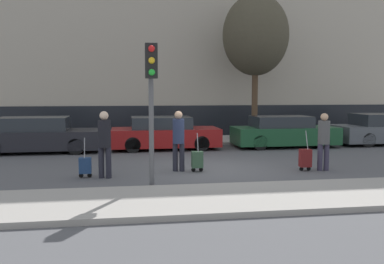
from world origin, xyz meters
name	(u,v)px	position (x,y,z in m)	size (l,w,h in m)	color
ground_plane	(209,169)	(0.00, 0.00, 0.00)	(80.00, 80.00, 0.00)	#4C4C4F
sidewalk_near	(244,198)	(0.00, -3.75, 0.06)	(28.00, 2.50, 0.12)	gray
sidewalk_far	(179,141)	(0.00, 7.00, 0.06)	(28.00, 3.00, 0.12)	gray
building_facade	(170,3)	(0.00, 10.59, 6.95)	(28.00, 2.84, 13.93)	#A89E8C
parked_car_0	(38,136)	(-5.74, 4.47, 0.64)	(4.60, 1.83, 1.35)	black
parked_car_1	(164,134)	(-0.90, 4.65, 0.62)	(4.28, 1.87, 1.31)	maroon
parked_car_2	(284,132)	(4.07, 4.50, 0.62)	(4.28, 1.77, 1.30)	#194728
pedestrian_left	(104,140)	(-3.02, -0.87, 1.03)	(0.34, 0.34, 1.80)	#23232D
trolley_left	(85,166)	(-3.55, -0.72, 0.33)	(0.34, 0.29, 1.08)	navy
pedestrian_center	(178,137)	(-0.95, -0.19, 1.00)	(0.34, 0.34, 1.76)	#23232D
trolley_center	(197,160)	(-0.42, -0.36, 0.35)	(0.34, 0.29, 1.13)	#335138
pedestrian_right	(324,138)	(3.27, -0.74, 0.96)	(0.35, 0.34, 1.69)	#383347
trolley_right	(305,158)	(2.72, -0.72, 0.38)	(0.34, 0.29, 1.18)	maroon
traffic_light	(151,86)	(-1.86, -2.37, 2.45)	(0.28, 0.47, 3.42)	#515154
bare_tree_near_crossing	(256,35)	(3.56, 6.93, 4.89)	(3.05, 3.05, 6.66)	#4C3826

